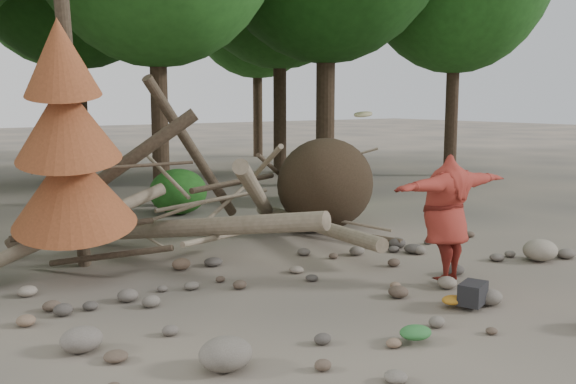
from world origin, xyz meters
TOP-DOWN VIEW (x-y plane):
  - ground at (0.00, 0.00)m, footprint 120.00×120.00m
  - deadfall_pile at (2.02, 4.24)m, footprint 8.55×5.24m
  - dead_conifer at (-3.12, 3.37)m, footprint 2.06×2.16m
  - bush_mid at (0.80, 7.80)m, footprint 1.40×1.40m
  - bush_right at (5.00, 7.00)m, footprint 2.00×2.00m
  - frisbee_thrower at (1.44, -0.04)m, footprint 2.68×0.92m
  - backpack at (0.88, -1.02)m, footprint 0.52×0.43m
  - cloth_green at (-0.68, -1.44)m, footprint 0.40×0.33m
  - cloth_orange at (0.67, -0.85)m, footprint 0.32×0.26m
  - boulder_front_left at (-2.85, -0.81)m, footprint 0.58×0.52m
  - boulder_mid_right at (3.92, -0.04)m, footprint 0.63×0.57m
  - boulder_mid_left at (-3.92, 0.55)m, footprint 0.47×0.43m

SIDE VIEW (x-z plane):
  - ground at x=0.00m, z-range 0.00..0.00m
  - cloth_orange at x=0.67m, z-range 0.00..0.12m
  - cloth_green at x=-0.68m, z-range 0.00..0.15m
  - boulder_mid_left at x=-3.92m, z-range 0.00..0.28m
  - backpack at x=0.88m, z-range 0.00..0.29m
  - boulder_front_left at x=-2.85m, z-range 0.00..0.35m
  - boulder_mid_right at x=3.92m, z-range 0.00..0.38m
  - bush_mid at x=0.80m, z-range 0.00..1.12m
  - bush_right at x=5.00m, z-range 0.00..1.60m
  - deadfall_pile at x=2.02m, z-range -0.70..2.60m
  - frisbee_thrower at x=1.44m, z-range -0.24..2.32m
  - dead_conifer at x=-3.12m, z-range -0.06..4.29m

